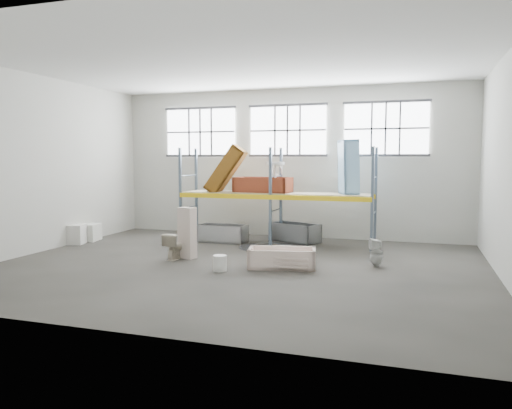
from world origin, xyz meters
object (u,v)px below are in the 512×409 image
at_px(cistern_tall, 187,233).
at_px(rust_tub_flat, 263,185).
at_px(bathtub_beige, 282,258).
at_px(blue_tub_upright, 348,167).
at_px(bucket, 220,263).
at_px(toilet_beige, 175,246).
at_px(carton_near, 73,234).
at_px(toilet_white, 376,252).
at_px(steel_tub_right, 295,232).
at_px(steel_tub_left, 223,233).

relative_size(cistern_tall, rust_tub_flat, 0.77).
distance_m(bathtub_beige, blue_tub_upright, 4.23).
height_order(blue_tub_upright, bucket, blue_tub_upright).
distance_m(bathtub_beige, toilet_beige, 2.99).
height_order(rust_tub_flat, bucket, rust_tub_flat).
bearing_deg(carton_near, rust_tub_flat, 21.13).
relative_size(toilet_white, rust_tub_flat, 0.39).
relative_size(rust_tub_flat, blue_tub_upright, 1.09).
height_order(toilet_beige, blue_tub_upright, blue_tub_upright).
height_order(cistern_tall, steel_tub_right, cistern_tall).
xyz_separation_m(steel_tub_right, rust_tub_flat, (-0.94, -0.42, 1.53)).
height_order(bathtub_beige, carton_near, carton_near).
xyz_separation_m(toilet_white, steel_tub_right, (-2.79, 2.98, -0.05)).
bearing_deg(rust_tub_flat, blue_tub_upright, 0.70).
bearing_deg(toilet_beige, rust_tub_flat, -110.34).
bearing_deg(steel_tub_left, blue_tub_upright, 6.11).
bearing_deg(toilet_beige, bucket, 154.06).
bearing_deg(carton_near, toilet_beige, -15.49).
xyz_separation_m(cistern_tall, bucket, (1.40, -1.14, -0.50)).
height_order(toilet_beige, bucket, toilet_beige).
xyz_separation_m(steel_tub_left, steel_tub_right, (2.16, 0.80, 0.02)).
bearing_deg(steel_tub_right, blue_tub_upright, -12.61).
bearing_deg(steel_tub_right, cistern_tall, -120.90).
distance_m(rust_tub_flat, carton_near, 6.15).
height_order(blue_tub_upright, carton_near, blue_tub_upright).
distance_m(cistern_tall, carton_near, 4.52).
distance_m(bucket, carton_near, 6.17).
bearing_deg(steel_tub_left, carton_near, -157.88).
relative_size(blue_tub_upright, carton_near, 2.32).
height_order(bathtub_beige, toilet_white, toilet_white).
height_order(toilet_beige, rust_tub_flat, rust_tub_flat).
bearing_deg(cistern_tall, bathtub_beige, 7.90).
bearing_deg(bathtub_beige, blue_tub_upright, 60.42).
relative_size(bathtub_beige, carton_near, 2.31).
distance_m(bathtub_beige, rust_tub_flat, 4.08).
xyz_separation_m(blue_tub_upright, carton_near, (-8.23, -2.18, -2.09)).
relative_size(steel_tub_right, carton_near, 2.28).
bearing_deg(bucket, carton_near, 160.34).
bearing_deg(cistern_tall, rust_tub_flat, 84.61).
bearing_deg(cistern_tall, steel_tub_left, 106.48).
xyz_separation_m(toilet_beige, toilet_white, (5.16, 0.74, -0.00)).
distance_m(cistern_tall, steel_tub_right, 4.10).
bearing_deg(steel_tub_right, bucket, -98.52).
xyz_separation_m(bathtub_beige, toilet_white, (2.17, 0.87, 0.11)).
relative_size(bathtub_beige, blue_tub_upright, 1.00).
distance_m(toilet_white, rust_tub_flat, 4.76).
bearing_deg(cistern_tall, toilet_white, 21.29).
bearing_deg(rust_tub_flat, toilet_beige, -113.42).
relative_size(rust_tub_flat, bucket, 4.73).
relative_size(toilet_white, steel_tub_right, 0.43).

